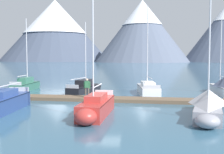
{
  "coord_description": "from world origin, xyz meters",
  "views": [
    {
      "loc": [
        2.7,
        -21.41,
        4.01
      ],
      "look_at": [
        0.0,
        6.0,
        2.0
      ],
      "focal_mm": 46.03,
      "sensor_mm": 36.0,
      "label": 1
    }
  ],
  "objects_px": {
    "sailboat_far_berth": "(147,88)",
    "sailboat_end_of_dock": "(222,86)",
    "sailboat_mid_dock_port": "(86,87)",
    "sailboat_nearest_berth": "(27,85)",
    "sailboat_mid_dock_starboard": "(95,107)",
    "person_on_dock": "(87,87)",
    "sailboat_outer_slip": "(208,104)",
    "sailboat_second_berth": "(1,103)"
  },
  "relations": [
    {
      "from": "sailboat_far_berth",
      "to": "sailboat_mid_dock_starboard",
      "type": "bearing_deg",
      "value": -106.97
    },
    {
      "from": "sailboat_far_berth",
      "to": "sailboat_end_of_dock",
      "type": "xyz_separation_m",
      "value": [
        7.87,
        0.39,
        0.28
      ]
    },
    {
      "from": "sailboat_mid_dock_starboard",
      "to": "sailboat_outer_slip",
      "type": "distance_m",
      "value": 7.41
    },
    {
      "from": "sailboat_mid_dock_starboard",
      "to": "sailboat_outer_slip",
      "type": "height_order",
      "value": "sailboat_mid_dock_starboard"
    },
    {
      "from": "sailboat_mid_dock_starboard",
      "to": "sailboat_end_of_dock",
      "type": "relative_size",
      "value": 1.17
    },
    {
      "from": "sailboat_mid_dock_port",
      "to": "person_on_dock",
      "type": "xyz_separation_m",
      "value": [
        1.25,
        -5.96,
        0.71
      ]
    },
    {
      "from": "sailboat_mid_dock_starboard",
      "to": "sailboat_far_berth",
      "type": "height_order",
      "value": "sailboat_far_berth"
    },
    {
      "from": "sailboat_end_of_dock",
      "to": "person_on_dock",
      "type": "bearing_deg",
      "value": -156.63
    },
    {
      "from": "sailboat_outer_slip",
      "to": "sailboat_end_of_dock",
      "type": "height_order",
      "value": "sailboat_end_of_dock"
    },
    {
      "from": "sailboat_far_berth",
      "to": "sailboat_second_berth",
      "type": "bearing_deg",
      "value": -132.95
    },
    {
      "from": "sailboat_second_berth",
      "to": "sailboat_far_berth",
      "type": "height_order",
      "value": "sailboat_far_berth"
    },
    {
      "from": "person_on_dock",
      "to": "sailboat_outer_slip",
      "type": "bearing_deg",
      "value": -34.47
    },
    {
      "from": "sailboat_mid_dock_starboard",
      "to": "sailboat_end_of_dock",
      "type": "distance_m",
      "value": 17.1
    },
    {
      "from": "sailboat_mid_dock_port",
      "to": "sailboat_end_of_dock",
      "type": "bearing_deg",
      "value": -0.63
    },
    {
      "from": "sailboat_second_berth",
      "to": "sailboat_end_of_dock",
      "type": "bearing_deg",
      "value": 32.61
    },
    {
      "from": "sailboat_nearest_berth",
      "to": "person_on_dock",
      "type": "height_order",
      "value": "sailboat_nearest_berth"
    },
    {
      "from": "person_on_dock",
      "to": "sailboat_end_of_dock",
      "type": "bearing_deg",
      "value": 23.37
    },
    {
      "from": "sailboat_nearest_berth",
      "to": "sailboat_mid_dock_starboard",
      "type": "xyz_separation_m",
      "value": [
        10.45,
        -14.13,
        0.04
      ]
    },
    {
      "from": "sailboat_second_berth",
      "to": "sailboat_mid_dock_port",
      "type": "distance_m",
      "value": 12.64
    },
    {
      "from": "sailboat_nearest_berth",
      "to": "sailboat_far_berth",
      "type": "relative_size",
      "value": 0.9
    },
    {
      "from": "sailboat_outer_slip",
      "to": "sailboat_end_of_dock",
      "type": "xyz_separation_m",
      "value": [
        4.19,
        12.14,
        -0.02
      ]
    },
    {
      "from": "sailboat_nearest_berth",
      "to": "sailboat_outer_slip",
      "type": "height_order",
      "value": "sailboat_nearest_berth"
    },
    {
      "from": "sailboat_mid_dock_starboard",
      "to": "sailboat_second_berth",
      "type": "bearing_deg",
      "value": 174.19
    },
    {
      "from": "sailboat_second_berth",
      "to": "sailboat_mid_dock_port",
      "type": "relative_size",
      "value": 1.01
    },
    {
      "from": "sailboat_mid_dock_starboard",
      "to": "person_on_dock",
      "type": "height_order",
      "value": "sailboat_mid_dock_starboard"
    },
    {
      "from": "sailboat_second_berth",
      "to": "person_on_dock",
      "type": "distance_m",
      "value": 7.97
    },
    {
      "from": "sailboat_end_of_dock",
      "to": "person_on_dock",
      "type": "xyz_separation_m",
      "value": [
        -13.42,
        -5.8,
        0.42
      ]
    },
    {
      "from": "sailboat_outer_slip",
      "to": "person_on_dock",
      "type": "xyz_separation_m",
      "value": [
        -9.23,
        6.34,
        0.4
      ]
    },
    {
      "from": "sailboat_far_berth",
      "to": "person_on_dock",
      "type": "xyz_separation_m",
      "value": [
        -5.55,
        -5.41,
        0.7
      ]
    },
    {
      "from": "sailboat_second_berth",
      "to": "sailboat_far_berth",
      "type": "relative_size",
      "value": 0.84
    },
    {
      "from": "person_on_dock",
      "to": "sailboat_far_berth",
      "type": "bearing_deg",
      "value": 44.25
    },
    {
      "from": "sailboat_nearest_berth",
      "to": "sailboat_outer_slip",
      "type": "relative_size",
      "value": 1.12
    },
    {
      "from": "sailboat_nearest_berth",
      "to": "sailboat_second_berth",
      "type": "distance_m",
      "value": 13.87
    },
    {
      "from": "sailboat_mid_dock_port",
      "to": "sailboat_outer_slip",
      "type": "distance_m",
      "value": 16.16
    },
    {
      "from": "sailboat_outer_slip",
      "to": "person_on_dock",
      "type": "bearing_deg",
      "value": 145.53
    },
    {
      "from": "sailboat_mid_dock_port",
      "to": "sailboat_far_berth",
      "type": "xyz_separation_m",
      "value": [
        6.81,
        -0.55,
        0.01
      ]
    },
    {
      "from": "sailboat_mid_dock_port",
      "to": "sailboat_end_of_dock",
      "type": "height_order",
      "value": "sailboat_end_of_dock"
    },
    {
      "from": "sailboat_nearest_berth",
      "to": "sailboat_outer_slip",
      "type": "xyz_separation_m",
      "value": [
        17.84,
        -13.69,
        0.26
      ]
    },
    {
      "from": "sailboat_second_berth",
      "to": "sailboat_outer_slip",
      "type": "xyz_separation_m",
      "value": [
        14.36,
        -0.27,
        0.2
      ]
    },
    {
      "from": "sailboat_nearest_berth",
      "to": "person_on_dock",
      "type": "distance_m",
      "value": 11.35
    },
    {
      "from": "sailboat_nearest_berth",
      "to": "sailboat_second_berth",
      "type": "relative_size",
      "value": 1.07
    },
    {
      "from": "sailboat_second_berth",
      "to": "sailboat_end_of_dock",
      "type": "relative_size",
      "value": 0.99
    }
  ]
}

